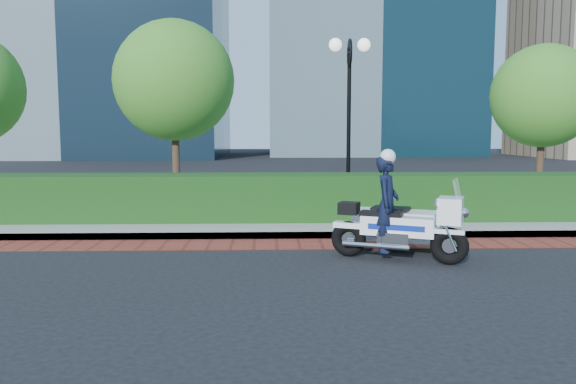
{
  "coord_description": "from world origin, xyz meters",
  "views": [
    {
      "loc": [
        -0.94,
        -8.75,
        2.09
      ],
      "look_at": [
        -0.63,
        1.34,
        1.0
      ],
      "focal_mm": 35.0,
      "sensor_mm": 36.0,
      "label": 1
    }
  ],
  "objects_px": {
    "lamppost": "(349,96)",
    "tree_b": "(174,81)",
    "tree_c": "(543,96)",
    "police_motorcycle": "(396,220)"
  },
  "relations": [
    {
      "from": "lamppost",
      "to": "police_motorcycle",
      "type": "relative_size",
      "value": 1.98
    },
    {
      "from": "tree_b",
      "to": "tree_c",
      "type": "height_order",
      "value": "tree_b"
    },
    {
      "from": "tree_b",
      "to": "tree_c",
      "type": "xyz_separation_m",
      "value": [
        10.0,
        -0.0,
        -0.39
      ]
    },
    {
      "from": "police_motorcycle",
      "to": "tree_c",
      "type": "bearing_deg",
      "value": 71.77
    },
    {
      "from": "lamppost",
      "to": "tree_b",
      "type": "xyz_separation_m",
      "value": [
        -4.5,
        1.3,
        0.48
      ]
    },
    {
      "from": "tree_c",
      "to": "police_motorcycle",
      "type": "bearing_deg",
      "value": -131.63
    },
    {
      "from": "tree_b",
      "to": "police_motorcycle",
      "type": "bearing_deg",
      "value": -52.24
    },
    {
      "from": "lamppost",
      "to": "tree_b",
      "type": "relative_size",
      "value": 0.86
    },
    {
      "from": "lamppost",
      "to": "police_motorcycle",
      "type": "height_order",
      "value": "lamppost"
    },
    {
      "from": "tree_b",
      "to": "police_motorcycle",
      "type": "xyz_separation_m",
      "value": [
        4.66,
        -6.01,
        -2.81
      ]
    }
  ]
}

